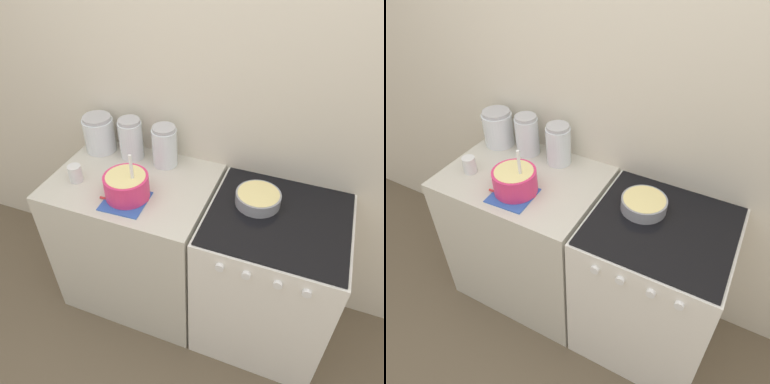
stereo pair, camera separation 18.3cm
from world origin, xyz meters
The scene contains 12 objects.
ground_plane centered at (0.00, 0.00, 0.00)m, with size 12.00×12.00×0.00m, color brown.
wall_back centered at (0.00, 0.66, 1.20)m, with size 4.71×0.05×2.40m.
countertop_cabinet centered at (-0.43, 0.32, 0.46)m, with size 0.86×0.63×0.92m.
stove centered at (0.36, 0.32, 0.46)m, with size 0.68×0.65×0.92m.
mixing_bowl centered at (-0.38, 0.20, 0.99)m, with size 0.22×0.22×0.26m.
baking_pan centered at (0.24, 0.38, 0.95)m, with size 0.22×0.22×0.06m.
storage_jar_left centered at (-0.74, 0.53, 1.01)m, with size 0.18×0.18×0.21m.
storage_jar_middle centered at (-0.53, 0.53, 1.02)m, with size 0.13×0.13×0.24m.
storage_jar_right centered at (-0.32, 0.53, 1.02)m, with size 0.14×0.14×0.23m.
tin_can centered at (-0.70, 0.21, 0.96)m, with size 0.07×0.07×0.09m.
recipe_page centered at (-0.38, 0.16, 0.92)m, with size 0.22×0.22×0.01m.
measuring_spoon centered at (-0.42, 0.13, 0.93)m, with size 0.12×0.04×0.04m.
Camera 1 is at (0.43, -1.03, 2.14)m, focal length 35.00 mm.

